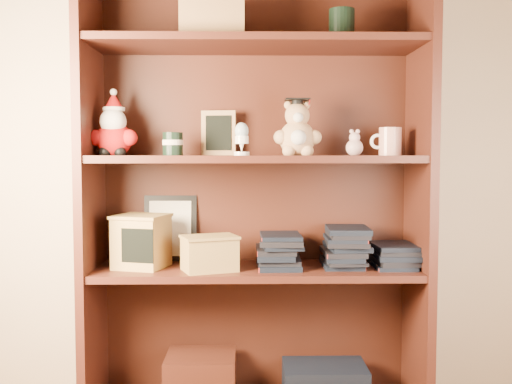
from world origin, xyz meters
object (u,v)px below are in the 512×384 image
at_px(grad_teddy_bear, 297,133).
at_px(treats_box, 142,241).
at_px(bookcase, 255,202).
at_px(teacher_mug, 389,141).

bearing_deg(grad_teddy_bear, treats_box, 179.44).
height_order(bookcase, teacher_mug, bookcase).
height_order(grad_teddy_bear, treats_box, grad_teddy_bear).
relative_size(bookcase, grad_teddy_bear, 7.76).
height_order(bookcase, grad_teddy_bear, bookcase).
bearing_deg(treats_box, teacher_mug, 0.05).
relative_size(teacher_mug, treats_box, 0.52).
relative_size(bookcase, treats_box, 7.49).
height_order(grad_teddy_bear, teacher_mug, grad_teddy_bear).
xyz_separation_m(bookcase, treats_box, (-0.41, -0.05, -0.13)).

